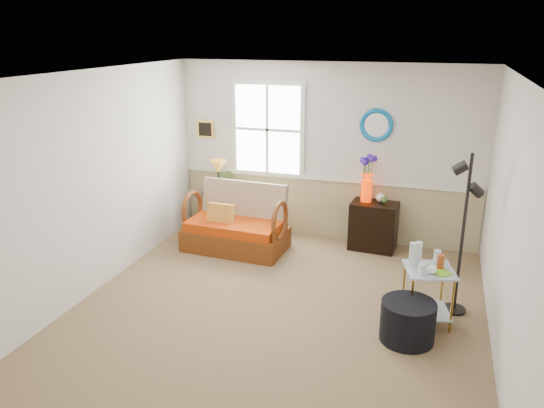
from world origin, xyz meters
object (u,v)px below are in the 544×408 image
(loveseat, at_px, (235,219))
(cabinet, at_px, (373,226))
(lamp_stand, at_px, (218,209))
(side_table, at_px, (427,296))
(ottoman, at_px, (408,321))
(floor_lamp, at_px, (463,236))

(loveseat, height_order, cabinet, loveseat)
(lamp_stand, relative_size, side_table, 1.04)
(loveseat, distance_m, ottoman, 3.05)
(loveseat, distance_m, lamp_stand, 0.91)
(ottoman, bearing_deg, floor_lamp, 58.81)
(side_table, xyz_separation_m, floor_lamp, (0.30, 0.35, 0.60))
(loveseat, relative_size, floor_lamp, 0.78)
(cabinet, distance_m, floor_lamp, 1.98)
(cabinet, relative_size, ottoman, 1.26)
(loveseat, bearing_deg, lamp_stand, 132.12)
(floor_lamp, bearing_deg, side_table, -129.37)
(lamp_stand, bearing_deg, cabinet, -1.91)
(side_table, relative_size, ottoman, 1.14)
(loveseat, bearing_deg, ottoman, -30.41)
(lamp_stand, height_order, side_table, lamp_stand)
(lamp_stand, bearing_deg, ottoman, -37.54)
(lamp_stand, bearing_deg, floor_lamp, -24.29)
(cabinet, bearing_deg, side_table, -62.82)
(floor_lamp, bearing_deg, loveseat, 164.42)
(loveseat, xyz_separation_m, ottoman, (2.53, -1.68, -0.25))
(lamp_stand, relative_size, floor_lamp, 0.36)
(cabinet, xyz_separation_m, ottoman, (0.65, -2.30, -0.13))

